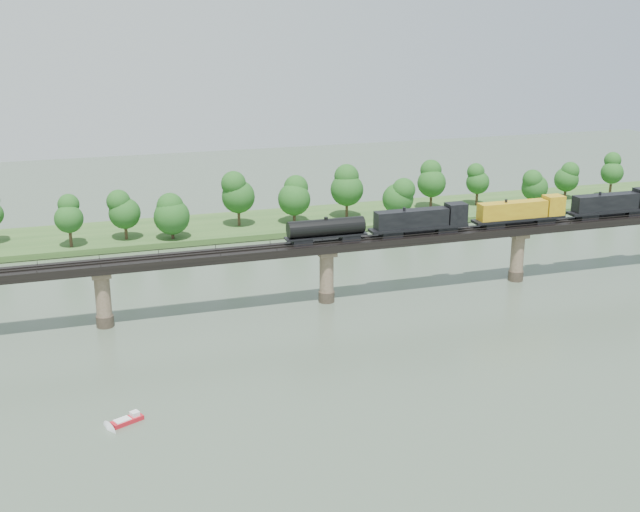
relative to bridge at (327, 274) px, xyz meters
name	(u,v)px	position (x,y,z in m)	size (l,w,h in m)	color
ground	(388,367)	(0.00, -30.00, -5.46)	(400.00, 400.00, 0.00)	#3C4C3B
far_bank	(257,225)	(0.00, 55.00, -4.66)	(300.00, 24.00, 1.60)	#2F5221
bridge	(327,274)	(0.00, 0.00, 0.00)	(236.00, 30.00, 11.50)	#473A2D
bridge_superstructure	(327,241)	(0.00, 0.00, 6.33)	(220.00, 4.90, 0.75)	black
far_treeline	(227,200)	(-8.21, 50.52, 3.37)	(289.06, 17.54, 13.60)	#382619
freight_train	(487,215)	(32.72, 0.00, 8.62)	(78.61, 3.06, 5.41)	black
motorboat	(127,420)	(-39.30, -35.34, -5.05)	(4.52, 3.19, 1.20)	red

